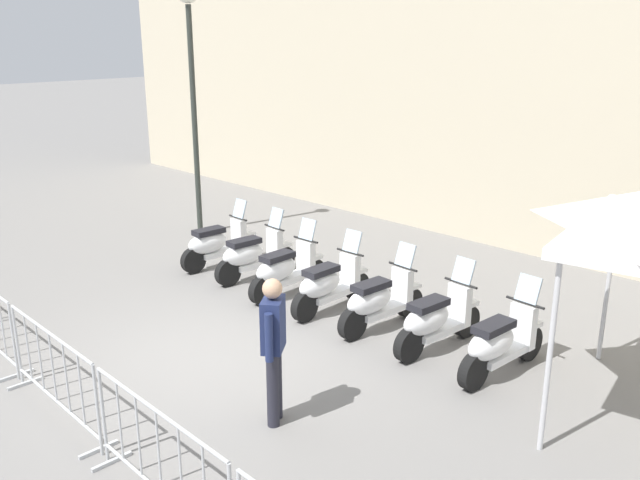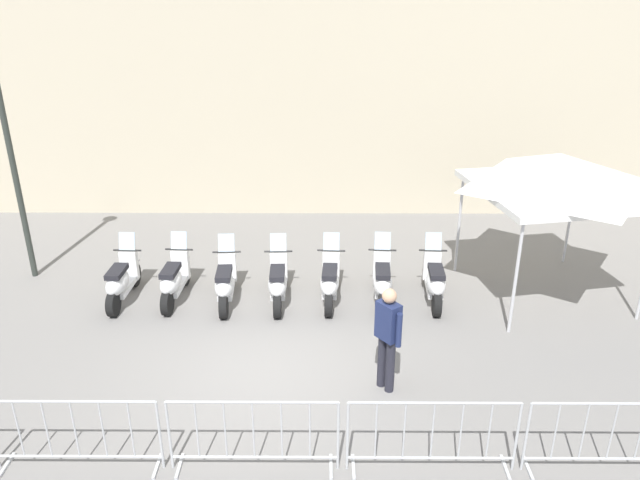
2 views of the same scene
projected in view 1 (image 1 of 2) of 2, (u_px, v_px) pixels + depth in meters
ground_plane at (209, 357)px, 9.11m from camera, size 120.00×120.00×0.00m
motorcycle_0 at (217, 244)px, 12.66m from camera, size 0.70×1.71×1.24m
motorcycle_1 at (252, 255)px, 11.99m from camera, size 0.72×1.71×1.24m
motorcycle_2 at (285, 270)px, 11.21m from camera, size 0.61×1.72×1.24m
motorcycle_3 at (329, 285)px, 10.54m from camera, size 0.63×1.72×1.24m
motorcycle_4 at (379, 301)px, 9.88m from camera, size 0.72×1.70×1.24m
motorcycle_5 at (436, 320)px, 9.20m from camera, size 0.73×1.70×1.24m
motorcycle_6 at (500, 343)px, 8.49m from camera, size 0.72×1.70×1.24m
barrier_segment_2 at (54, 374)px, 7.55m from camera, size 2.15×0.81×1.07m
barrier_segment_3 at (159, 461)px, 5.99m from camera, size 2.15×0.81×1.07m
street_lamp at (193, 91)px, 14.20m from camera, size 0.36×0.36×5.13m
officer_near_row_end at (273, 343)px, 7.30m from camera, size 0.36×0.50×1.73m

